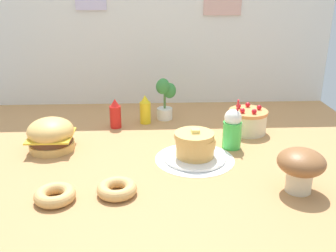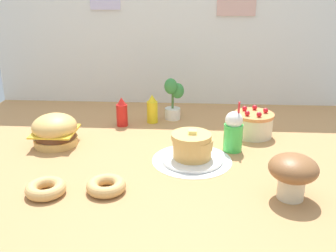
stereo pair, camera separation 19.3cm
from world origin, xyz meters
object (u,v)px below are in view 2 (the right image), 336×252
Objects in this scene: donut_pink_glaze at (46,188)px; mushroom_stool at (293,172)px; burger at (55,130)px; cream_soda_cup at (233,132)px; layer_cake at (253,124)px; pancake_stack at (192,148)px; mustard_bottle at (152,110)px; ketchup_bottle at (122,113)px; donut_chocolate at (106,186)px; potted_plant at (173,97)px.

mushroom_stool reaches higher than donut_pink_glaze.
cream_soda_cup reaches higher than burger.
cream_soda_cup is at bearing -122.25° from layer_cake.
mustard_bottle is (-0.24, 0.53, 0.02)m from pancake_stack.
ketchup_bottle is at bearing 171.49° from layer_cake.
mushroom_stool is at bearing 1.88° from donut_pink_glaze.
burger is 1.33× the size of ketchup_bottle.
mustard_bottle is 0.84m from donut_chocolate.
layer_cake is at bearing -8.51° from ketchup_bottle.
donut_pink_glaze is (-0.34, -0.87, -0.05)m from mustard_bottle.
donut_chocolate is at bearing -138.37° from pancake_stack.
layer_cake is 0.83× the size of cream_soda_cup.
potted_plant is at bearing 75.85° from donut_chocolate.
donut_chocolate is 0.94m from potted_plant.
donut_chocolate is (0.24, 0.04, 0.00)m from donut_pink_glaze.
mushroom_stool is (0.19, -0.45, 0.01)m from cream_soda_cup.
burger is 1.06× the size of layer_cake.
potted_plant reaches higher than layer_cake.
cream_soda_cup is at bearing -54.66° from potted_plant.
potted_plant reaches higher than pancake_stack.
layer_cake is 0.76m from ketchup_bottle.
cream_soda_cup is (0.20, 0.13, 0.04)m from pancake_stack.
ketchup_bottle is 1.08× the size of donut_chocolate.
layer_cake is at bearing 10.29° from burger.
pancake_stack is 1.70× the size of mustard_bottle.
burger is at bearing 104.38° from donut_pink_glaze.
mustard_bottle is 0.66× the size of potted_plant.
potted_plant is at bearing 63.64° from donut_pink_glaze.
burger is 0.43m from ketchup_bottle.
potted_plant is at bearing 101.55° from pancake_stack.
pancake_stack reaches higher than donut_chocolate.
ketchup_bottle reaches higher than donut_chocolate.
mushroom_stool is (0.98, 0.03, 0.09)m from donut_pink_glaze.
mustard_bottle is 0.60m from cream_soda_cup.
cream_soda_cup is 1.61× the size of donut_pink_glaze.
cream_soda_cup is at bearing 38.69° from donut_chocolate.
potted_plant reaches higher than cream_soda_cup.
burger is 0.87× the size of potted_plant.
burger is 0.59m from donut_chocolate.
donut_pink_glaze is at bearing -178.12° from mushroom_stool.
potted_plant is 1.04m from mushroom_stool.
cream_soda_cup is at bearing 31.26° from donut_pink_glaze.
layer_cake is (0.34, 0.34, 0.00)m from pancake_stack.
donut_chocolate is at bearing -141.31° from cream_soda_cup.
donut_chocolate is at bearing -97.25° from mustard_bottle.
donut_chocolate is (-0.35, -0.31, -0.04)m from pancake_stack.
mustard_bottle is 1.08× the size of donut_pink_glaze.
mushroom_stool is at bearing -67.57° from cream_soda_cup.
donut_pink_glaze is (-0.79, -0.48, -0.08)m from cream_soda_cup.
donut_chocolate is 0.74m from mushroom_stool.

